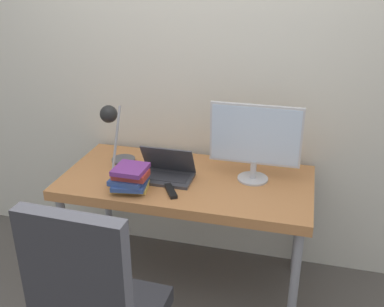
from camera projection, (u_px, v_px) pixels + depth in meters
wall_back at (204, 73)px, 2.86m from camera, size 8.00×0.05×2.60m
desk at (187, 188)px, 2.72m from camera, size 1.49×0.73×0.76m
laptop at (167, 172)px, 2.67m from camera, size 0.32×0.21×0.20m
monitor at (255, 139)px, 2.57m from camera, size 0.53×0.18×0.46m
desk_lamp at (113, 127)px, 2.70m from camera, size 0.15×0.29×0.43m
book_stack at (130, 179)px, 2.53m from camera, size 0.22×0.22×0.14m
tv_remote at (171, 191)px, 2.52m from camera, size 0.12×0.16×0.02m
game_controller at (120, 183)px, 2.59m from camera, size 0.14×0.10×0.04m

